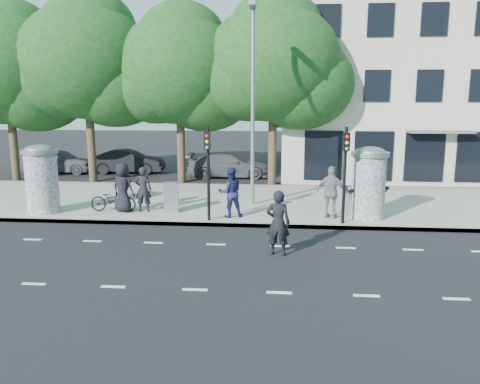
# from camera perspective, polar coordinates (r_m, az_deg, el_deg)

# --- Properties ---
(ground) EXTENTS (120.00, 120.00, 0.00)m
(ground) POSITION_cam_1_polar(r_m,az_deg,el_deg) (13.42, -3.78, -8.19)
(ground) COLOR black
(ground) RESTS_ON ground
(sidewalk) EXTENTS (40.00, 8.00, 0.15)m
(sidewalk) POSITION_cam_1_polar(r_m,az_deg,el_deg) (20.58, -0.58, -1.18)
(sidewalk) COLOR gray
(sidewalk) RESTS_ON ground
(curb) EXTENTS (40.00, 0.10, 0.16)m
(curb) POSITION_cam_1_polar(r_m,az_deg,el_deg) (16.76, -1.92, -4.00)
(curb) COLOR slate
(curb) RESTS_ON ground
(lane_dash_near) EXTENTS (32.00, 0.12, 0.01)m
(lane_dash_near) POSITION_cam_1_polar(r_m,az_deg,el_deg) (11.39, -5.52, -11.77)
(lane_dash_near) COLOR silver
(lane_dash_near) RESTS_ON ground
(lane_dash_far) EXTENTS (32.00, 0.12, 0.01)m
(lane_dash_far) POSITION_cam_1_polar(r_m,az_deg,el_deg) (14.73, -2.94, -6.41)
(lane_dash_far) COLOR silver
(lane_dash_far) RESTS_ON ground
(ad_column_left) EXTENTS (1.36, 1.36, 2.65)m
(ad_column_left) POSITION_cam_1_polar(r_m,az_deg,el_deg) (19.56, -23.03, 1.67)
(ad_column_left) COLOR beige
(ad_column_left) RESTS_ON sidewalk
(ad_column_right) EXTENTS (1.36, 1.36, 2.65)m
(ad_column_right) POSITION_cam_1_polar(r_m,az_deg,el_deg) (17.75, 15.43, 1.28)
(ad_column_right) COLOR beige
(ad_column_right) RESTS_ON sidewalk
(traffic_pole_near) EXTENTS (0.22, 0.31, 3.40)m
(traffic_pole_near) POSITION_cam_1_polar(r_m,az_deg,el_deg) (16.66, -3.92, 3.46)
(traffic_pole_near) COLOR black
(traffic_pole_near) RESTS_ON sidewalk
(traffic_pole_far) EXTENTS (0.22, 0.31, 3.40)m
(traffic_pole_far) POSITION_cam_1_polar(r_m,az_deg,el_deg) (16.60, 12.70, 3.19)
(traffic_pole_far) COLOR black
(traffic_pole_far) RESTS_ON sidewalk
(street_lamp) EXTENTS (0.25, 0.93, 8.00)m
(street_lamp) POSITION_cam_1_polar(r_m,az_deg,el_deg) (19.20, 1.56, 12.13)
(street_lamp) COLOR slate
(street_lamp) RESTS_ON sidewalk
(tree_far_left) EXTENTS (7.20, 7.20, 9.26)m
(tree_far_left) POSITION_cam_1_polar(r_m,az_deg,el_deg) (29.23, -26.55, 13.34)
(tree_far_left) COLOR #38281C
(tree_far_left) RESTS_ON ground
(tree_mid_left) EXTENTS (7.20, 7.20, 9.57)m
(tree_mid_left) POSITION_cam_1_polar(r_m,az_deg,el_deg) (27.22, -18.23, 14.84)
(tree_mid_left) COLOR #38281C
(tree_mid_left) RESTS_ON ground
(tree_near_left) EXTENTS (6.80, 6.80, 8.97)m
(tree_near_left) POSITION_cam_1_polar(r_m,az_deg,el_deg) (25.87, -7.42, 14.55)
(tree_near_left) COLOR #38281C
(tree_near_left) RESTS_ON ground
(tree_center) EXTENTS (7.00, 7.00, 9.30)m
(tree_center) POSITION_cam_1_polar(r_m,az_deg,el_deg) (24.90, 4.09, 15.32)
(tree_center) COLOR #38281C
(tree_center) RESTS_ON ground
(building) EXTENTS (20.30, 15.85, 12.00)m
(building) POSITION_cam_1_polar(r_m,az_deg,el_deg) (34.05, 22.77, 12.80)
(building) COLOR #B3A696
(building) RESTS_ON ground
(ped_a) EXTENTS (1.09, 0.89, 1.91)m
(ped_a) POSITION_cam_1_polar(r_m,az_deg,el_deg) (18.75, -14.08, 0.51)
(ped_a) COLOR black
(ped_a) RESTS_ON sidewalk
(ped_b) EXTENTS (0.68, 0.49, 1.77)m
(ped_b) POSITION_cam_1_polar(r_m,az_deg,el_deg) (18.63, -11.72, 0.32)
(ped_b) COLOR black
(ped_b) RESTS_ON sidewalk
(ped_c) EXTENTS (1.08, 0.95, 1.86)m
(ped_c) POSITION_cam_1_polar(r_m,az_deg,el_deg) (17.38, -1.17, -0.05)
(ped_c) COLOR #1B1C44
(ped_c) RESTS_ON sidewalk
(ped_e) EXTENTS (1.30, 1.01, 1.95)m
(ped_e) POSITION_cam_1_polar(r_m,az_deg,el_deg) (17.51, 11.10, -0.03)
(ped_e) COLOR gray
(ped_e) RESTS_ON sidewalk
(ped_f) EXTENTS (1.87, 1.31, 1.90)m
(ped_f) POSITION_cam_1_polar(r_m,az_deg,el_deg) (17.89, 15.79, -0.08)
(ped_f) COLOR black
(ped_f) RESTS_ON sidewalk
(man_road) EXTENTS (0.76, 0.56, 1.91)m
(man_road) POSITION_cam_1_polar(r_m,az_deg,el_deg) (13.56, 4.66, -3.77)
(man_road) COLOR black
(man_road) RESTS_ON ground
(bicycle) EXTENTS (0.66, 1.81, 0.95)m
(bicycle) POSITION_cam_1_polar(r_m,az_deg,el_deg) (18.97, -15.20, -0.91)
(bicycle) COLOR black
(bicycle) RESTS_ON sidewalk
(cabinet_left) EXTENTS (0.62, 0.50, 1.17)m
(cabinet_left) POSITION_cam_1_polar(r_m,az_deg,el_deg) (18.43, -8.38, -0.63)
(cabinet_left) COLOR gray
(cabinet_left) RESTS_ON sidewalk
(cabinet_right) EXTENTS (0.64, 0.53, 1.16)m
(cabinet_right) POSITION_cam_1_polar(r_m,az_deg,el_deg) (17.96, 13.48, -1.14)
(cabinet_right) COLOR slate
(cabinet_right) RESTS_ON sidewalk
(car_left) EXTENTS (1.98, 4.53, 1.52)m
(car_left) POSITION_cam_1_polar(r_m,az_deg,el_deg) (31.38, -21.20, 3.54)
(car_left) COLOR #505357
(car_left) RESTS_ON ground
(car_mid) EXTENTS (1.90, 4.58, 1.47)m
(car_mid) POSITION_cam_1_polar(r_m,az_deg,el_deg) (30.03, -13.50, 3.63)
(car_mid) COLOR black
(car_mid) RESTS_ON ground
(car_right) EXTENTS (2.31, 5.04, 1.43)m
(car_right) POSITION_cam_1_polar(r_m,az_deg,el_deg) (27.66, -1.35, 3.28)
(car_right) COLOR #4B4D51
(car_right) RESTS_ON ground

